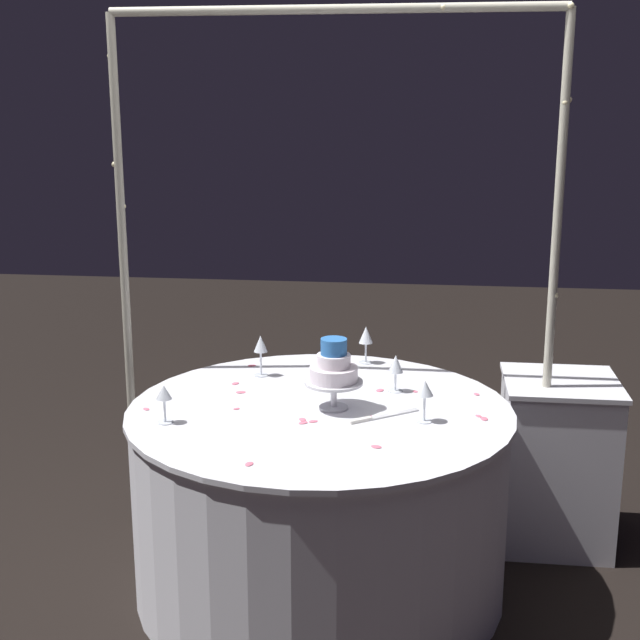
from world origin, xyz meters
The scene contains 27 objects.
ground_plane centered at (0.00, 0.00, 0.00)m, with size 12.00×12.00×0.00m, color black.
decorative_arch centered at (0.00, 0.41, 1.42)m, with size 1.82×0.06×2.22m.
main_table centered at (0.00, 0.00, 0.37)m, with size 1.45×1.45×0.74m.
side_table centered at (0.96, 0.50, 0.36)m, with size 0.47×0.47×0.73m.
tiered_cake centered at (0.05, 0.00, 0.89)m, with size 0.22×0.22×0.27m.
wine_glass_0 centered at (0.27, 0.23, 0.85)m, with size 0.06×0.06×0.15m.
wine_glass_1 centered at (0.13, 0.61, 0.86)m, with size 0.06×0.06×0.17m.
wine_glass_2 centered at (-0.30, 0.37, 0.87)m, with size 0.06×0.06×0.17m.
wine_glass_3 centered at (0.39, -0.10, 0.86)m, with size 0.06×0.06×0.15m.
wine_glass_4 centered at (-0.53, -0.23, 0.84)m, with size 0.06×0.06×0.14m.
cake_knife centered at (0.23, -0.08, 0.74)m, with size 0.25×0.19×0.01m.
rose_petal_0 centered at (-0.38, 0.24, 0.74)m, with size 0.04×0.03×0.00m, color #EA6B84.
rose_petal_1 centered at (-0.36, 0.50, 0.74)m, with size 0.04×0.03×0.00m, color #EA6B84.
rose_petal_2 centered at (0.59, -0.02, 0.74)m, with size 0.03×0.02×0.00m, color #EA6B84.
rose_petal_3 centered at (-0.64, -0.10, 0.74)m, with size 0.03×0.02×0.00m, color #EA6B84.
rose_petal_4 centered at (0.35, 0.23, 0.74)m, with size 0.03×0.02×0.00m, color #EA6B84.
rose_petal_5 centered at (-0.31, -0.05, 0.74)m, with size 0.03×0.02×0.00m, color #EA6B84.
rose_petal_6 centered at (0.61, -0.05, 0.74)m, with size 0.04×0.03×0.00m, color #EA6B84.
rose_petal_7 centered at (-0.33, 0.14, 0.74)m, with size 0.04×0.03×0.00m, color #EA6B84.
rose_petal_8 centered at (0.21, 0.23, 0.74)m, with size 0.04×0.03×0.00m, color #EA6B84.
rose_petal_9 centered at (-0.05, -0.14, 0.74)m, with size 0.04×0.02×0.00m, color #EA6B84.
rose_petal_10 centered at (-0.04, -0.17, 0.74)m, with size 0.04×0.03×0.00m, color #EA6B84.
rose_petal_11 centered at (0.59, 0.23, 0.74)m, with size 0.03×0.02×0.00m, color #EA6B84.
rose_petal_12 centered at (0.20, -0.08, 0.74)m, with size 0.03×0.02×0.00m, color #EA6B84.
rose_petal_13 centered at (-0.01, -0.15, 0.74)m, with size 0.03×0.02×0.00m, color #EA6B84.
rose_petal_14 centered at (-0.16, -0.56, 0.74)m, with size 0.04×0.02×0.00m, color #EA6B84.
rose_petal_15 centered at (0.23, -0.36, 0.74)m, with size 0.04×0.03×0.00m, color #EA6B84.
Camera 1 is at (0.39, -3.09, 1.85)m, focal length 49.09 mm.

